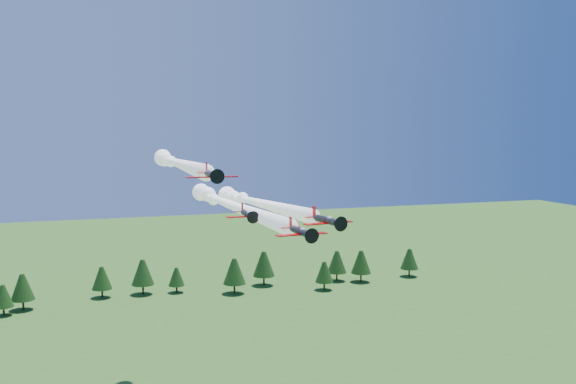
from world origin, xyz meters
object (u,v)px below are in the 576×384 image
object	(u,v)px
plane_right	(257,202)
plane_slot	(247,214)
plane_lead	(229,204)
plane_left	(177,163)

from	to	relation	value
plane_right	plane_slot	world-z (taller)	plane_slot
plane_lead	plane_slot	world-z (taller)	plane_lead
plane_slot	plane_left	bearing A→B (deg)	108.19
plane_right	plane_left	bearing A→B (deg)	157.70
plane_left	plane_lead	bearing A→B (deg)	-46.62
plane_lead	plane_left	xyz separation A→B (m)	(-8.12, 8.60, 7.29)
plane_lead	plane_right	world-z (taller)	plane_lead
plane_left	plane_slot	distance (m)	25.98
plane_right	plane_slot	size ratio (longest dim) A/B	6.38
plane_lead	plane_right	size ratio (longest dim) A/B	1.23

